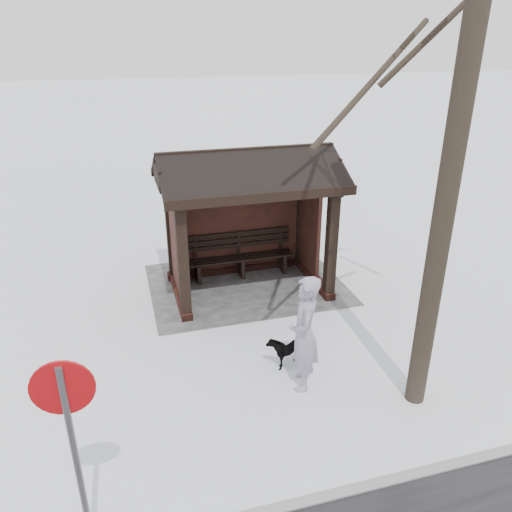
{
  "coord_description": "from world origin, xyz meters",
  "views": [
    {
      "loc": [
        2.52,
        9.4,
        5.1
      ],
      "look_at": [
        0.05,
        0.8,
        1.12
      ],
      "focal_mm": 35.0,
      "sensor_mm": 36.0,
      "label": 1
    }
  ],
  "objects_px": {
    "pedestrian": "(304,334)",
    "road_sign": "(68,418)",
    "bus_shelter": "(246,191)",
    "dog": "(287,349)"
  },
  "relations": [
    {
      "from": "pedestrian",
      "to": "road_sign",
      "type": "distance_m",
      "value": 3.77
    },
    {
      "from": "bus_shelter",
      "to": "dog",
      "type": "height_order",
      "value": "bus_shelter"
    },
    {
      "from": "dog",
      "to": "road_sign",
      "type": "xyz_separation_m",
      "value": [
        3.13,
        2.47,
        1.42
      ]
    },
    {
      "from": "pedestrian",
      "to": "road_sign",
      "type": "height_order",
      "value": "road_sign"
    },
    {
      "from": "bus_shelter",
      "to": "road_sign",
      "type": "distance_m",
      "value": 6.34
    },
    {
      "from": "bus_shelter",
      "to": "road_sign",
      "type": "xyz_separation_m",
      "value": [
        3.23,
        5.44,
        -0.46
      ]
    },
    {
      "from": "road_sign",
      "to": "bus_shelter",
      "type": "bearing_deg",
      "value": -116.72
    },
    {
      "from": "dog",
      "to": "pedestrian",
      "type": "bearing_deg",
      "value": -15.44
    },
    {
      "from": "bus_shelter",
      "to": "pedestrian",
      "type": "relative_size",
      "value": 1.9
    },
    {
      "from": "pedestrian",
      "to": "dog",
      "type": "height_order",
      "value": "pedestrian"
    }
  ]
}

